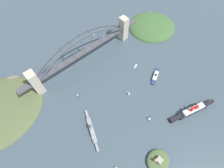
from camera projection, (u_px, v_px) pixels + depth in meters
The scene contains 13 objects.
ground_plane at pixel (86, 61), 336.24m from camera, with size 1400.00×1400.00×0.00m, color #3D4C56.
harbor_arch_bridge at pixel (84, 52), 312.44m from camera, with size 265.27×17.09×66.59m.
headland_west_shore at pixel (151, 26), 391.94m from camera, with size 110.11×105.63×23.41m.
ocean_liner at pixel (193, 110), 274.63m from camera, with size 85.09×31.68×20.24m.
naval_cruiser at pixel (91, 129), 260.18m from camera, with size 27.89×64.54×17.48m.
harbor_ferry_steamer at pixel (155, 76), 314.26m from camera, with size 38.27×22.92×7.79m.
fort_island_mid_harbor at pixel (158, 161), 235.51m from camera, with size 33.96×30.12×14.25m.
seaplane_taxiing_near_bridge at pixel (93, 34), 374.77m from camera, with size 8.86×9.29×4.56m.
small_boat_0 at pixel (115, 168), 231.36m from camera, with size 6.63×5.56×7.75m.
small_boat_1 at pixel (149, 118), 268.52m from camera, with size 9.73×6.58×10.03m.
small_boat_2 at pixel (135, 66), 328.58m from camera, with size 11.80×4.61×2.15m.
small_boat_3 at pixel (129, 93), 293.21m from camera, with size 5.58×7.80×9.15m.
small_boat_4 at pixel (78, 96), 294.10m from camera, with size 2.97×10.83×2.23m.
Camera 1 is at (104.13, 196.40, 261.70)m, focal length 26.76 mm.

